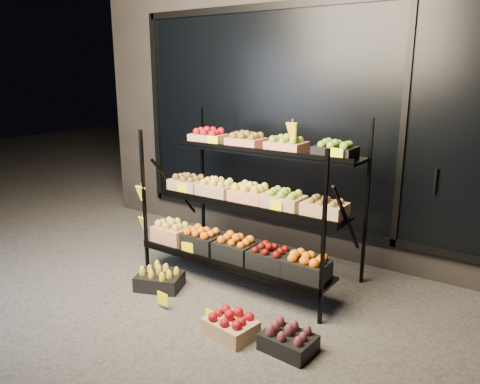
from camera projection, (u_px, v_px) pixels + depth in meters
The scene contains 8 objects.
ground at pixel (211, 299), 4.39m from camera, with size 24.00×24.00×0.00m, color #514F4C.
building at pixel (334, 97), 6.00m from camera, with size 6.00×2.08×3.50m.
display_rack at pixel (246, 204), 4.67m from camera, with size 2.18×1.02×1.71m.
tag_floor_a at pixel (163, 303), 4.19m from camera, with size 0.13×0.01×0.12m, color #FFFB00.
tag_floor_b at pixel (211, 321), 3.88m from camera, with size 0.13×0.01×0.12m, color #FFFB00.
floor_crate_midleft at pixel (160, 279), 4.59m from camera, with size 0.52×0.45×0.21m.
floor_crate_midright at pixel (230, 325), 3.77m from camera, with size 0.44×0.35×0.20m.
floor_crate_right at pixel (288, 340), 3.56m from camera, with size 0.41×0.32×0.20m.
Camera 1 is at (2.50, -3.12, 2.09)m, focal length 35.00 mm.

